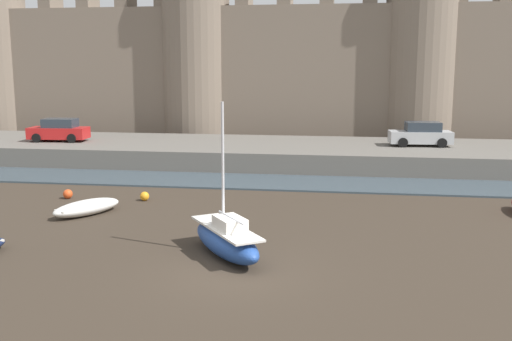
% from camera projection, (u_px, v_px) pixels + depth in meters
% --- Properties ---
extents(ground_plane, '(160.00, 160.00, 0.00)m').
position_uv_depth(ground_plane, '(234.00, 272.00, 19.77)').
color(ground_plane, '#382D23').
extents(water_channel, '(80.00, 4.50, 0.10)m').
position_uv_depth(water_channel, '(283.00, 182.00, 34.52)').
color(water_channel, '#3D4C56').
rests_on(water_channel, ground).
extents(quay_road, '(67.58, 10.00, 1.35)m').
position_uv_depth(quay_road, '(294.00, 154.00, 41.47)').
color(quay_road, '#666059').
rests_on(quay_road, ground).
extents(castle, '(61.96, 6.38, 18.71)m').
position_uv_depth(castle, '(305.00, 62.00, 49.48)').
color(castle, '#7A6B5B').
rests_on(castle, ground).
extents(sailboat_foreground_left, '(3.71, 4.51, 5.49)m').
position_uv_depth(sailboat_foreground_left, '(226.00, 239.00, 21.29)').
color(sailboat_foreground_left, '#234793').
rests_on(sailboat_foreground_left, ground).
extents(rowboat_foreground_right, '(2.83, 3.57, 0.68)m').
position_uv_depth(rowboat_foreground_right, '(87.00, 207.00, 27.25)').
color(rowboat_foreground_right, silver).
rests_on(rowboat_foreground_right, ground).
extents(mooring_buoy_off_centre, '(0.48, 0.48, 0.48)m').
position_uv_depth(mooring_buoy_off_centre, '(68.00, 194.00, 30.54)').
color(mooring_buoy_off_centre, '#E04C1E').
rests_on(mooring_buoy_off_centre, ground).
extents(mooring_buoy_near_shore, '(0.46, 0.46, 0.46)m').
position_uv_depth(mooring_buoy_near_shore, '(145.00, 196.00, 30.08)').
color(mooring_buoy_near_shore, orange).
rests_on(mooring_buoy_near_shore, ground).
extents(car_quay_centre_east, '(4.22, 2.11, 1.62)m').
position_uv_depth(car_quay_centre_east, '(59.00, 130.00, 42.75)').
color(car_quay_centre_east, red).
rests_on(car_quay_centre_east, quay_road).
extents(car_quay_west, '(4.22, 2.11, 1.62)m').
position_uv_depth(car_quay_west, '(421.00, 134.00, 40.29)').
color(car_quay_west, '#B2B5B7').
rests_on(car_quay_west, quay_road).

